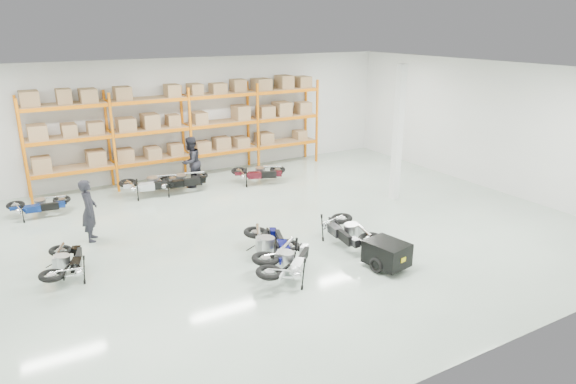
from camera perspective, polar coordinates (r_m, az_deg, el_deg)
room at (r=14.08m, az=-2.56°, el=3.93°), size 18.00×18.00×18.00m
pallet_rack at (r=19.90m, az=-11.26°, el=7.87°), size 11.28×0.98×3.62m
structural_column at (r=17.40m, az=12.11°, el=6.32°), size 0.25×0.25×4.50m
moto_blue_centre at (r=12.81m, az=-2.04°, el=-5.39°), size 1.53×2.14×1.25m
moto_silver_left at (r=12.09m, az=0.02°, el=-7.09°), size 1.93×1.90×1.17m
moto_black_far_left at (r=13.18m, az=-23.54°, el=-6.75°), size 1.20×1.79×1.06m
moto_touring_right at (r=13.85m, az=6.67°, el=-3.78°), size 1.13×1.93×1.19m
trailer at (r=12.78m, az=10.91°, el=-6.73°), size 0.94×1.69×0.69m
moto_back_a at (r=17.62m, az=-25.99°, el=-0.98°), size 1.66×0.97×1.02m
moto_back_b at (r=18.39m, az=-14.97°, el=1.31°), size 1.96×1.20×1.19m
moto_back_c at (r=18.53m, az=-11.93°, el=1.64°), size 1.90×1.11×1.17m
moto_back_d at (r=19.17m, az=-3.27°, el=2.52°), size 1.95×1.47×1.13m
person_left at (r=15.01m, az=-21.23°, el=-1.92°), size 0.57×0.72×1.74m
person_back at (r=18.97m, az=-10.74°, el=3.29°), size 1.14×1.09×1.86m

